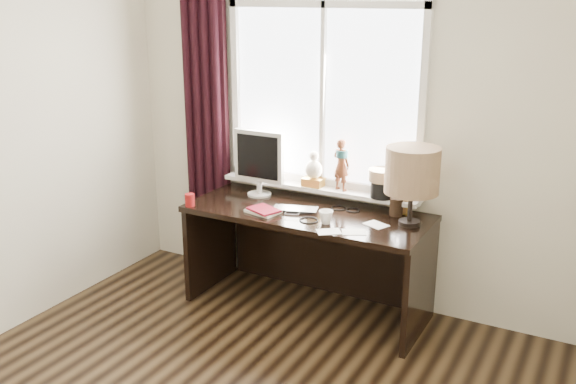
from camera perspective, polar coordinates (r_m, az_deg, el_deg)
The scene contains 14 objects.
wall_back at distance 4.60m, azimuth 5.00°, elevation 5.96°, with size 3.50×2.60×0.00m, color beige.
laptop at distance 4.45m, azimuth 0.70°, elevation -1.56°, with size 0.31×0.20×0.02m, color silver.
mug at distance 4.21m, azimuth 3.39°, elevation -2.20°, with size 0.09×0.09×0.09m, color white.
red_cup at distance 4.59m, azimuth -8.72°, elevation -0.71°, with size 0.07×0.07×0.09m, color maroon.
window at distance 4.60m, azimuth 3.25°, elevation 6.12°, with size 1.52×0.23×1.40m.
curtain at distance 5.10m, azimuth -7.28°, elevation 4.91°, with size 0.38×0.09×2.25m.
desk at distance 4.62m, azimuth 2.25°, elevation -4.20°, with size 1.70×0.70×0.75m.
monitor at distance 4.72m, azimuth -2.61°, elevation 2.93°, with size 0.40×0.18×0.49m.
notebook_stack at distance 4.42m, azimuth -2.20°, elevation -1.66°, with size 0.26×0.22×0.03m.
brush_holder at distance 4.41m, azimuth 9.60°, elevation -1.29°, with size 0.09×0.09×0.25m.
icon_frame at distance 4.44m, azimuth 10.05°, elevation -1.16°, with size 0.10×0.04×0.13m.
table_lamp at distance 4.16m, azimuth 10.99°, elevation 1.82°, with size 0.35×0.35×0.52m.
loose_papers at distance 4.13m, azimuth 5.81°, elevation -3.32°, with size 0.40×0.43×0.00m.
desk_cables at distance 4.40m, azimuth 3.73°, elevation -1.94°, with size 0.34×0.49×0.01m.
Camera 1 is at (1.77, -2.14, 2.21)m, focal length 40.00 mm.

